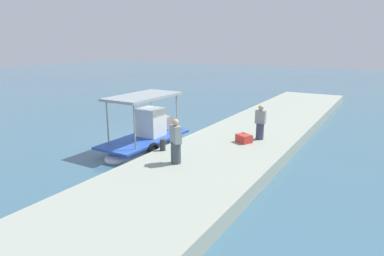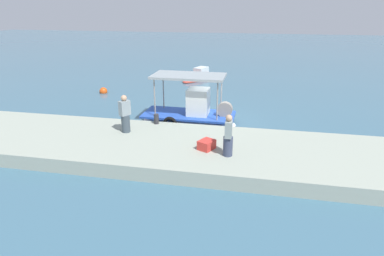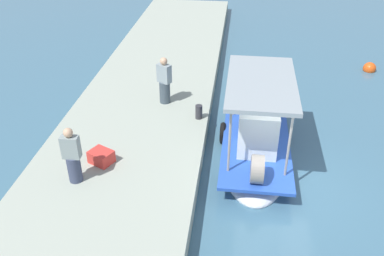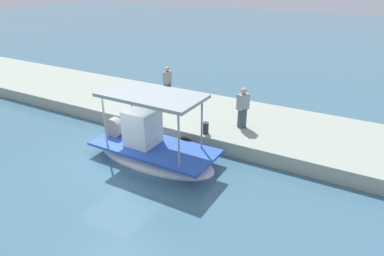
{
  "view_description": "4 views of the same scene",
  "coord_description": "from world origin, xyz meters",
  "px_view_note": "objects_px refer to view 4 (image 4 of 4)",
  "views": [
    {
      "loc": [
        -13.77,
        -10.79,
        5.07
      ],
      "look_at": [
        -0.66,
        -3.06,
        1.21
      ],
      "focal_mm": 31.62,
      "sensor_mm": 36.0,
      "label": 1
    },
    {
      "loc": [
        2.22,
        -17.48,
        6.09
      ],
      "look_at": [
        -0.57,
        -3.52,
        0.8
      ],
      "focal_mm": 31.26,
      "sensor_mm": 36.0,
      "label": 2
    },
    {
      "loc": [
        9.92,
        -1.46,
        7.79
      ],
      "look_at": [
        -1.18,
        -2.77,
        0.99
      ],
      "focal_mm": 39.28,
      "sensor_mm": 36.0,
      "label": 3
    },
    {
      "loc": [
        -8.21,
        8.58,
        6.58
      ],
      "look_at": [
        -1.91,
        -2.63,
        0.72
      ],
      "focal_mm": 31.9,
      "sensor_mm": 36.0,
      "label": 4
    }
  ],
  "objects_px": {
    "main_fishing_boat": "(152,148)",
    "mooring_bollard": "(206,128)",
    "fisherman_by_crate": "(243,110)",
    "fisherman_near_bollard": "(167,84)",
    "cargo_crate": "(178,99)"
  },
  "relations": [
    {
      "from": "fisherman_near_bollard",
      "to": "mooring_bollard",
      "type": "height_order",
      "value": "fisherman_near_bollard"
    },
    {
      "from": "cargo_crate",
      "to": "main_fishing_boat",
      "type": "bearing_deg",
      "value": 109.34
    },
    {
      "from": "fisherman_near_bollard",
      "to": "cargo_crate",
      "type": "relative_size",
      "value": 2.57
    },
    {
      "from": "main_fishing_boat",
      "to": "fisherman_near_bollard",
      "type": "bearing_deg",
      "value": -63.37
    },
    {
      "from": "mooring_bollard",
      "to": "cargo_crate",
      "type": "relative_size",
      "value": 0.76
    },
    {
      "from": "fisherman_near_bollard",
      "to": "mooring_bollard",
      "type": "bearing_deg",
      "value": 141.72
    },
    {
      "from": "fisherman_by_crate",
      "to": "mooring_bollard",
      "type": "xyz_separation_m",
      "value": [
        1.03,
        1.35,
        -0.54
      ]
    },
    {
      "from": "fisherman_by_crate",
      "to": "mooring_bollard",
      "type": "distance_m",
      "value": 1.78
    },
    {
      "from": "main_fishing_boat",
      "to": "fisherman_by_crate",
      "type": "xyz_separation_m",
      "value": [
        -2.35,
        -3.28,
        0.91
      ]
    },
    {
      "from": "mooring_bollard",
      "to": "fisherman_near_bollard",
      "type": "bearing_deg",
      "value": -38.28
    },
    {
      "from": "fisherman_by_crate",
      "to": "cargo_crate",
      "type": "xyz_separation_m",
      "value": [
        3.92,
        -1.19,
        -0.6
      ]
    },
    {
      "from": "main_fishing_boat",
      "to": "mooring_bollard",
      "type": "height_order",
      "value": "main_fishing_boat"
    },
    {
      "from": "mooring_bollard",
      "to": "cargo_crate",
      "type": "distance_m",
      "value": 3.84
    },
    {
      "from": "fisherman_by_crate",
      "to": "mooring_bollard",
      "type": "height_order",
      "value": "fisherman_by_crate"
    },
    {
      "from": "main_fishing_boat",
      "to": "fisherman_near_bollard",
      "type": "relative_size",
      "value": 3.08
    }
  ]
}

